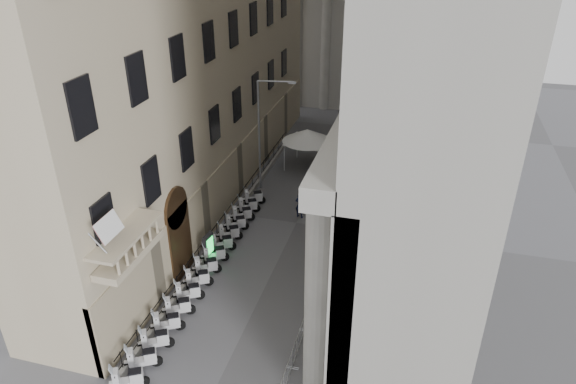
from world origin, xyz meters
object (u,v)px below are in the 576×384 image
(security_tent, at_px, (306,135))
(pedestrian_b, at_px, (356,174))
(street_lamp, at_px, (263,126))
(pedestrian_a, at_px, (300,205))
(info_kiosk, at_px, (209,248))

(security_tent, bearing_deg, pedestrian_b, -24.89)
(street_lamp, distance_m, pedestrian_b, 8.26)
(pedestrian_b, bearing_deg, pedestrian_a, 106.49)
(security_tent, xyz_separation_m, street_lamp, (-2.02, -4.80, 2.24))
(info_kiosk, xyz_separation_m, pedestrian_b, (6.98, 12.56, -0.13))
(pedestrian_a, bearing_deg, street_lamp, -29.15)
(info_kiosk, height_order, pedestrian_b, info_kiosk)
(street_lamp, relative_size, info_kiosk, 4.63)
(pedestrian_a, xyz_separation_m, pedestrian_b, (2.98, 6.17, -0.13))
(pedestrian_b, bearing_deg, street_lamp, 64.45)
(pedestrian_b, bearing_deg, info_kiosk, 103.20)
(security_tent, distance_m, street_lamp, 5.67)
(info_kiosk, relative_size, pedestrian_b, 1.15)
(security_tent, relative_size, pedestrian_b, 2.59)
(info_kiosk, bearing_deg, security_tent, 89.09)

